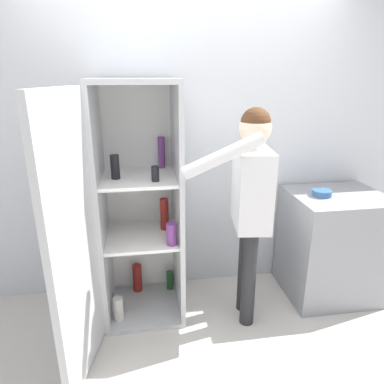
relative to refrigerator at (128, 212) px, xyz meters
The scene contains 6 objects.
ground_plane 1.15m from the refrigerator, 47.82° to the right, with size 12.00×12.00×0.00m, color beige.
wall_back 0.76m from the refrigerator, 42.23° to the left, with size 7.00×0.06×2.55m.
refrigerator is the anchor object (origin of this frame).
person 0.89m from the refrigerator, ahead, with size 0.67×0.55×1.64m.
counter 1.75m from the refrigerator, ahead, with size 0.76×0.65×0.91m.
bowl 1.54m from the refrigerator, ahead, with size 0.15×0.15×0.05m.
Camera 1 is at (-0.38, -1.81, 1.84)m, focal length 32.00 mm.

